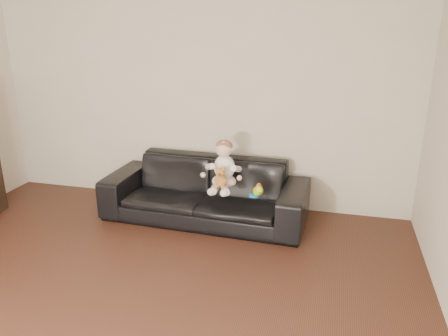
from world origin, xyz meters
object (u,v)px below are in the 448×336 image
(sofa, at_px, (205,191))
(toy_blue_disc, at_px, (254,195))
(teddy_bear, at_px, (221,178))
(baby, at_px, (224,167))
(toy_green, at_px, (258,191))
(toy_rattle, at_px, (259,188))

(sofa, bearing_deg, toy_blue_disc, -21.74)
(teddy_bear, distance_m, toy_blue_disc, 0.39)
(baby, height_order, toy_blue_disc, baby)
(baby, distance_m, toy_green, 0.45)
(sofa, xyz_separation_m, toy_rattle, (0.63, -0.11, 0.14))
(baby, height_order, teddy_bear, baby)
(toy_green, bearing_deg, toy_rattle, 95.43)
(sofa, height_order, toy_rattle, sofa)
(baby, distance_m, toy_rattle, 0.43)
(baby, bearing_deg, toy_green, -27.38)
(teddy_bear, relative_size, toy_blue_disc, 1.95)
(toy_rattle, bearing_deg, toy_blue_disc, -97.57)
(toy_blue_disc, bearing_deg, sofa, 155.96)
(toy_green, bearing_deg, sofa, 160.23)
(baby, height_order, toy_green, baby)
(baby, relative_size, toy_green, 3.98)
(baby, bearing_deg, teddy_bear, -98.57)
(sofa, relative_size, toy_blue_disc, 20.19)
(toy_rattle, bearing_deg, baby, -178.69)
(sofa, height_order, teddy_bear, teddy_bear)
(toy_rattle, relative_size, toy_blue_disc, 0.67)
(teddy_bear, bearing_deg, toy_rattle, 22.91)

